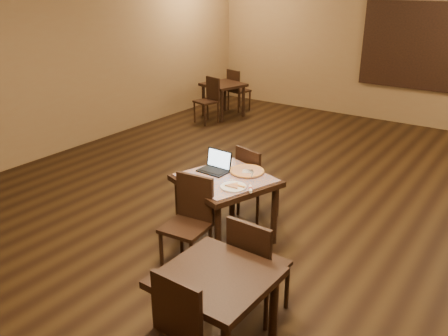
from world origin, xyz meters
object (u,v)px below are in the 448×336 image
Objects in this scene: other_table_b_chair_near at (209,97)px; chair_main_near at (190,217)px; other_table_c at (216,289)px; tiled_table at (226,186)px; chair_main_far at (254,179)px; other_table_b at (223,89)px; laptop at (216,165)px; other_table_c_chair_far at (255,263)px; pizza_pan at (247,172)px; other_table_b_chair_far at (236,88)px.

chair_main_near is at bearing -40.85° from other_table_b_chair_near.
other_table_b_chair_near is at bearing 128.20° from other_table_c.
other_table_b_chair_near is (-2.95, 3.69, -0.15)m from tiled_table.
chair_main_far is 1.00× the size of other_table_b.
other_table_b is (-2.97, 4.22, -0.07)m from tiled_table.
other_table_c_chair_far is at bearing -40.25° from laptop.
laptop is 0.36× the size of other_table_b.
chair_main_far is at bearing 110.22° from pizza_pan.
other_table_c is at bearing -38.83° from tiled_table.
chair_main_near is 2.93× the size of pizza_pan.
other_table_b_chair_near is at bearing 106.99° from other_table_b_chair_far.
other_table_b_chair_far is at bearing -39.36° from chair_main_far.
laptop reaches higher than other_table_c_chair_far.
other_table_b_chair_far reaches higher than other_table_b.
other_table_b_chair_far reaches higher than tiled_table.
other_table_b_chair_near is at bearing -73.01° from other_table_b.
tiled_table reaches higher than other_table_b.
chair_main_near is 5.21m from other_table_b_chair_near.
tiled_table is 1.28× the size of other_table_b_chair_far.
pizza_pan is at bearing 139.36° from other_table_b_chair_far.
other_table_c is at bearing 137.00° from other_table_b_chair_far.
pizza_pan is 5.04m from other_table_b.
chair_main_near is 1.01m from other_table_c_chair_far.
laptop is 0.37× the size of other_table_b_chair_far.
other_table_c is at bearing -64.52° from pizza_pan.
other_table_b_chair_near is 6.05m from other_table_c_chair_far.
chair_main_near is 5.67m from other_table_b.
other_table_b_chair_near is 0.95× the size of other_table_c_chair_far.
pizza_pan is 0.36× the size of other_table_b.
chair_main_near is 1.24m from chair_main_far.
chair_main_near is 1.19× the size of other_table_c.
other_table_b_chair_near is at bearing 129.49° from laptop.
other_table_b is (-2.77, 4.12, -0.24)m from laptop.
other_table_b is (-3.09, 3.98, -0.18)m from pizza_pan.
chair_main_far is at bearing -31.50° from other_table_b_chair_near.
other_table_b is 6.93m from other_table_c.
other_table_c is at bearing -48.25° from chair_main_near.
chair_main_near reaches higher than other_table_b_chair_near.
pizza_pan is 5.49m from other_table_b_chair_far.
other_table_b is at bearing 106.99° from other_table_b_chair_far.
tiled_table is 3.50× the size of laptop.
other_table_b_chair_near is 6.49m from other_table_c.
other_table_b_chair_far is at bearing 141.00° from tiled_table.
other_table_c_chair_far is (0.97, -1.56, 0.02)m from chair_main_far.
other_table_b_chair_near is at bearing -31.36° from chair_main_far.
pizza_pan is at bearing -53.72° from other_table_c_chair_far.
other_table_c_chair_far is at bearing -38.01° from other_table_b.
chair_main_near is 1.00× the size of other_table_c_chair_far.
laptop is 0.41× the size of other_table_c.
tiled_table is 4.72m from other_table_b_chair_near.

